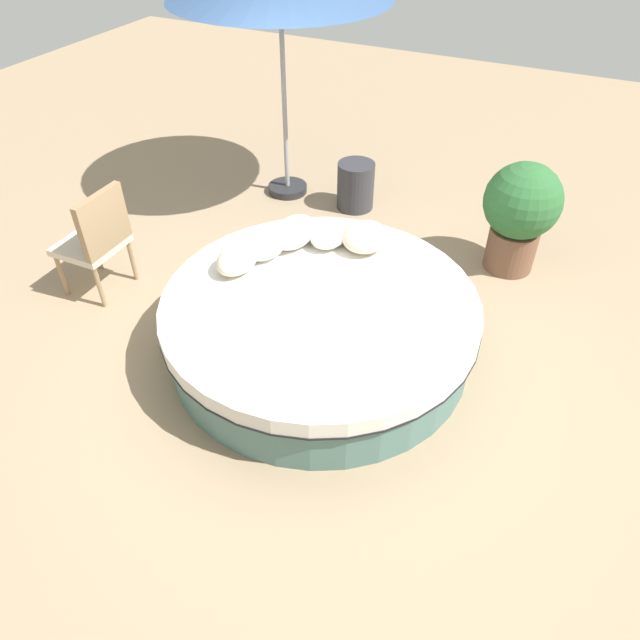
# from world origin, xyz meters

# --- Properties ---
(ground_plane) EXTENTS (16.00, 16.00, 0.00)m
(ground_plane) POSITION_xyz_m (0.00, 0.00, 0.00)
(ground_plane) COLOR #9E8466
(round_bed) EXTENTS (2.42, 2.42, 0.51)m
(round_bed) POSITION_xyz_m (0.00, 0.00, 0.26)
(round_bed) COLOR #4C726B
(round_bed) RESTS_ON ground_plane
(throw_pillow_0) EXTENTS (0.43, 0.38, 0.21)m
(throw_pillow_0) POSITION_xyz_m (-0.80, 0.03, 0.62)
(throw_pillow_0) COLOR beige
(throw_pillow_0) RESTS_ON round_bed
(throw_pillow_1) EXTENTS (0.44, 0.30, 0.18)m
(throw_pillow_1) POSITION_xyz_m (-0.74, -0.26, 0.60)
(throw_pillow_1) COLOR silver
(throw_pillow_1) RESTS_ON round_bed
(throw_pillow_2) EXTENTS (0.51, 0.34, 0.20)m
(throw_pillow_2) POSITION_xyz_m (-0.61, -0.54, 0.61)
(throw_pillow_2) COLOR white
(throw_pillow_2) RESTS_ON round_bed
(throw_pillow_3) EXTENTS (0.42, 0.35, 0.17)m
(throw_pillow_3) POSITION_xyz_m (-0.35, -0.69, 0.60)
(throw_pillow_3) COLOR white
(throw_pillow_3) RESTS_ON round_bed
(throw_pillow_4) EXTENTS (0.41, 0.29, 0.19)m
(throw_pillow_4) POSITION_xyz_m (-0.06, -0.76, 0.61)
(throw_pillow_4) COLOR beige
(throw_pillow_4) RESTS_ON round_bed
(patio_chair) EXTENTS (0.53, 0.51, 0.98)m
(patio_chair) POSITION_xyz_m (0.10, -2.05, 0.56)
(patio_chair) COLOR #997A56
(patio_chair) RESTS_ON ground_plane
(planter) EXTENTS (0.69, 0.69, 1.04)m
(planter) POSITION_xyz_m (-1.82, 1.11, 0.60)
(planter) COLOR brown
(planter) RESTS_ON ground_plane
(side_table) EXTENTS (0.40, 0.40, 0.51)m
(side_table) POSITION_xyz_m (-2.24, -0.65, 0.25)
(side_table) COLOR #333338
(side_table) RESTS_ON ground_plane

